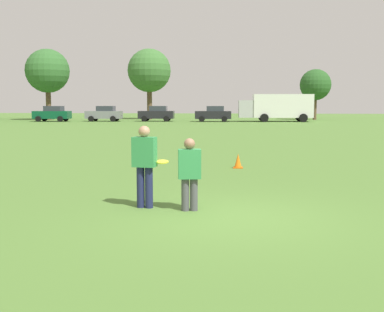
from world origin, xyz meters
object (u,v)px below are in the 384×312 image
Objects in this scene: parked_car_near_left at (52,114)px; box_truck at (277,107)px; player_thrower at (144,162)px; traffic_cone at (238,161)px; parked_car_center at (157,114)px; player_defender at (190,171)px; parked_car_mid_left at (104,114)px; frisbee at (162,162)px; parked_car_mid_right at (214,114)px.

box_truck reaches higher than parked_car_near_left.
player_thrower is 6.56m from traffic_cone.
parked_car_center is (-10.13, 40.32, 0.69)m from traffic_cone.
player_defender is at bearing -64.51° from parked_car_near_left.
traffic_cone is 0.11× the size of parked_car_center.
parked_car_near_left is 12.27m from parked_car_center.
parked_car_near_left is at bearing 114.58° from player_thrower.
parked_car_center is at bearing -178.32° from box_truck.
box_truck is (20.37, 1.20, 0.83)m from parked_car_mid_left.
player_thrower is at bearing 169.58° from player_defender.
player_defender is at bearing -25.68° from frisbee.
parked_car_mid_right is at bearing 92.26° from frisbee.
box_truck reaches higher than traffic_cone.
parked_car_center is 6.82m from parked_car_mid_right.
parked_car_near_left is (-20.40, 44.60, -0.03)m from player_thrower.
parked_car_mid_left is 6.23m from parked_car_center.
parked_car_mid_left is 13.00m from parked_car_mid_right.
parked_car_mid_left is (5.93, 1.20, 0.00)m from parked_car_near_left.
box_truck is at bearing 5.45° from parked_car_mid_right.
parked_car_mid_left and parked_car_center have the same top height.
parked_car_near_left and parked_car_mid_left have the same top height.
frisbee is at bearing -96.75° from box_truck.
player_defender is 0.17× the size of box_truck.
box_truck is at bearing 82.85° from player_thrower.
parked_car_near_left is at bearing 115.00° from frisbee.
traffic_cone is at bearing -95.69° from box_truck.
player_defender is 49.60m from parked_car_near_left.
parked_car_mid_right is (6.81, -0.29, 0.00)m from parked_car_center.
parked_car_mid_left is (-14.47, 45.80, -0.03)m from player_thrower.
player_thrower is 47.37m from box_truck.
parked_car_center is (-9.23, 46.75, 0.11)m from player_defender.
player_defender is 47.44m from box_truck.
parked_car_near_left is (-20.74, 44.48, -0.02)m from frisbee.
player_defender is 5.37× the size of frisbee.
player_thrower is at bearing -161.46° from frisbee.
player_defender is 6.52m from traffic_cone.
frisbee is at bearing 154.32° from player_defender.
player_defender reaches higher than frisbee.
player_defender is at bearing -10.42° from player_thrower.
parked_car_near_left is at bearing -170.72° from parked_car_center.
parked_car_mid_left reaches higher than player_defender.
parked_car_mid_left is (-16.31, 39.54, 0.69)m from traffic_cone.
box_truck is (26.29, 2.40, 0.83)m from parked_car_near_left.
frisbee is 47.26m from parked_car_center.
frisbee is (-0.60, 0.29, 0.14)m from player_defender.
player_thrower is 6.24× the size of frisbee.
parked_car_mid_left reaches higher than traffic_cone.
player_thrower is 48.03m from parked_car_mid_left.
player_thrower is at bearing -106.38° from traffic_cone.
player_thrower is 0.39× the size of parked_car_mid_left.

